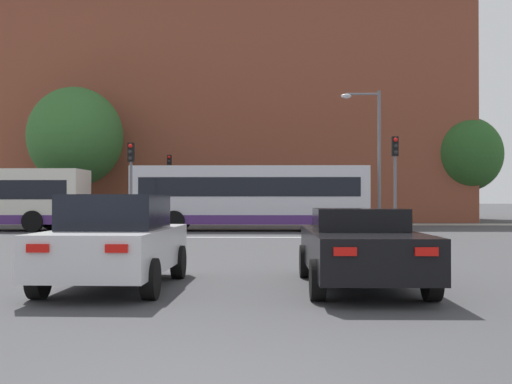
# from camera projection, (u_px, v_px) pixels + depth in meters

# --- Properties ---
(stop_line_strip) EXTENTS (8.34, 0.30, 0.01)m
(stop_line_strip) POSITION_uv_depth(u_px,v_px,m) (257.00, 237.00, 25.71)
(stop_line_strip) COLOR silver
(stop_line_strip) RESTS_ON ground_plane
(far_pavement) EXTENTS (69.27, 2.50, 0.01)m
(far_pavement) POSITION_uv_depth(u_px,v_px,m) (261.00, 224.00, 38.78)
(far_pavement) COLOR gray
(far_pavement) RESTS_ON ground_plane
(brick_civic_building) EXTENTS (32.06, 16.41, 22.98)m
(brick_civic_building) POSITION_uv_depth(u_px,v_px,m) (239.00, 106.00, 49.27)
(brick_civic_building) COLOR brown
(brick_civic_building) RESTS_ON ground_plane
(car_saloon_left) EXTENTS (2.03, 4.33, 1.62)m
(car_saloon_left) POSITION_uv_depth(u_px,v_px,m) (116.00, 241.00, 11.14)
(car_saloon_left) COLOR silver
(car_saloon_left) RESTS_ON ground_plane
(car_roadster_right) EXTENTS (1.96, 4.74, 1.38)m
(car_roadster_right) POSITION_uv_depth(u_px,v_px,m) (360.00, 247.00, 11.15)
(car_roadster_right) COLOR black
(car_roadster_right) RESTS_ON ground_plane
(bus_crossing_lead) EXTENTS (11.27, 2.69, 3.11)m
(bus_crossing_lead) POSITION_uv_depth(u_px,v_px,m) (250.00, 196.00, 30.99)
(bus_crossing_lead) COLOR silver
(bus_crossing_lead) RESTS_ON ground_plane
(traffic_light_near_right) EXTENTS (0.26, 0.31, 4.10)m
(traffic_light_near_right) POSITION_uv_depth(u_px,v_px,m) (395.00, 169.00, 26.15)
(traffic_light_near_right) COLOR slate
(traffic_light_near_right) RESTS_ON ground_plane
(traffic_light_near_left) EXTENTS (0.26, 0.31, 3.90)m
(traffic_light_near_left) POSITION_uv_depth(u_px,v_px,m) (131.00, 173.00, 26.80)
(traffic_light_near_left) COLOR slate
(traffic_light_near_left) RESTS_ON ground_plane
(traffic_light_far_left) EXTENTS (0.26, 0.31, 4.16)m
(traffic_light_far_left) POSITION_uv_depth(u_px,v_px,m) (169.00, 178.00, 38.10)
(traffic_light_far_left) COLOR slate
(traffic_light_far_left) RESTS_ON ground_plane
(street_lamp_junction) EXTENTS (1.92, 0.36, 6.75)m
(street_lamp_junction) POSITION_uv_depth(u_px,v_px,m) (372.00, 145.00, 30.82)
(street_lamp_junction) COLOR slate
(street_lamp_junction) RESTS_ON ground_plane
(pedestrian_waiting) EXTENTS (0.41, 0.45, 1.80)m
(pedestrian_waiting) POSITION_uv_depth(u_px,v_px,m) (341.00, 207.00, 38.22)
(pedestrian_waiting) COLOR brown
(pedestrian_waiting) RESTS_ON ground_plane
(tree_by_building) EXTENTS (5.70, 5.70, 8.30)m
(tree_by_building) POSITION_uv_depth(u_px,v_px,m) (75.00, 137.00, 38.70)
(tree_by_building) COLOR #4C3823
(tree_by_building) RESTS_ON ground_plane
(tree_kerbside) EXTENTS (4.64, 4.64, 6.93)m
(tree_kerbside) POSITION_uv_depth(u_px,v_px,m) (467.00, 154.00, 42.14)
(tree_kerbside) COLOR #4C3823
(tree_kerbside) RESTS_ON ground_plane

